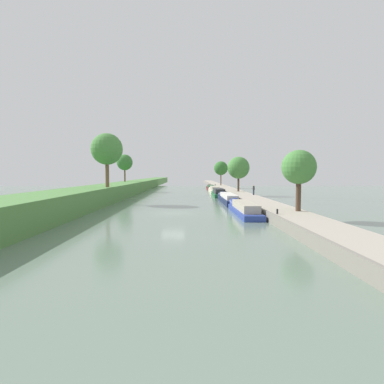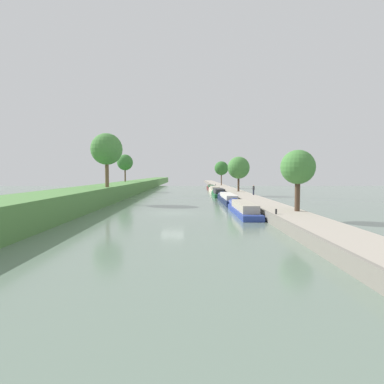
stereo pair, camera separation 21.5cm
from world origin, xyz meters
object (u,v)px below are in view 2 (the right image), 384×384
Objects in this scene: narrowboat_maroon at (211,188)px; person_walking at (254,190)px; narrowboat_green at (218,193)px; mooring_bollard_far at (216,185)px; mooring_bollard_near at (276,212)px; narrowboat_blue at (242,208)px; narrowboat_navy at (227,198)px; narrowboat_cream at (214,190)px.

person_walking reaches higher than narrowboat_maroon.
narrowboat_green is 23.10× the size of mooring_bollard_far.
person_walking reaches higher than mooring_bollard_near.
narrowboat_blue is at bearing 102.75° from mooring_bollard_near.
narrowboat_green is at bearing 117.01° from person_walking.
narrowboat_navy is at bearing 90.32° from narrowboat_blue.
narrowboat_navy is at bearing -90.13° from narrowboat_maroon.
narrowboat_navy is 21.71m from mooring_bollard_near.
narrowboat_maroon is (0.32, 27.26, -0.13)m from narrowboat_green.
narrowboat_cream is 20.32m from mooring_bollard_far.
person_walking is 3.69× the size of mooring_bollard_far.
mooring_bollard_near and mooring_bollard_far have the same top height.
narrowboat_cream reaches higher than narrowboat_blue.
narrowboat_navy is 33.60× the size of mooring_bollard_far.
narrowboat_blue reaches higher than mooring_bollard_far.
person_walking is at bearing -62.99° from narrowboat_green.
mooring_bollard_near is at bearing -85.19° from narrowboat_navy.
narrowboat_cream is 30.29× the size of mooring_bollard_near.
person_walking is (4.97, -9.74, 1.15)m from narrowboat_green.
narrowboat_navy is at bearing -92.26° from mooring_bollard_far.
narrowboat_cream is 30.29× the size of mooring_bollard_far.
narrowboat_blue is at bearing -91.66° from mooring_bollard_far.
narrowboat_maroon is 28.76× the size of mooring_bollard_near.
mooring_bollard_far reaches higher than narrowboat_maroon.
narrowboat_blue is 1.02× the size of narrowboat_maroon.
narrowboat_maroon is at bearing 89.87° from narrowboat_navy.
mooring_bollard_near is at bearing -77.25° from narrowboat_blue.
mooring_bollard_far is (0.00, 67.68, 0.00)m from mooring_bollard_near.
narrowboat_blue is 39.77m from narrowboat_cream.
narrowboat_navy is 46.09m from mooring_bollard_far.
narrowboat_green is 32.87m from mooring_bollard_far.
narrowboat_green is at bearing -93.58° from mooring_bollard_far.
mooring_bollard_far is (1.90, 20.22, 0.53)m from narrowboat_cream.
narrowboat_maroon is at bearing 89.33° from narrowboat_cream.
narrowboat_green reaches higher than narrowboat_cream.
narrowboat_cream is 14.69m from narrowboat_maroon.
narrowboat_blue is 1.27× the size of narrowboat_green.
narrowboat_navy is at bearing 94.81° from mooring_bollard_near.
narrowboat_cream is at bearing 102.17° from person_walking.
narrowboat_cream is (0.15, 12.58, -0.03)m from narrowboat_green.
mooring_bollard_far is (-2.91, 42.54, -0.65)m from person_walking.
narrowboat_maroon is at bearing 89.32° from narrowboat_green.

